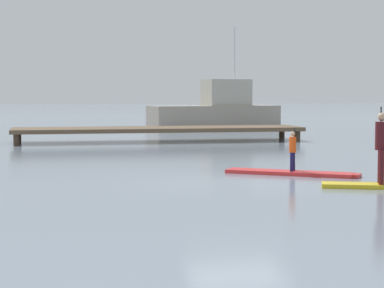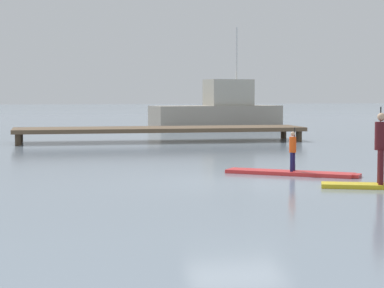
{
  "view_description": "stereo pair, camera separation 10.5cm",
  "coord_description": "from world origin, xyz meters",
  "px_view_note": "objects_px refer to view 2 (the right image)",
  "views": [
    {
      "loc": [
        -4.89,
        -18.24,
        2.29
      ],
      "look_at": [
        -0.81,
        1.77,
        0.85
      ],
      "focal_mm": 69.57,
      "sensor_mm": 36.0,
      "label": 1
    },
    {
      "loc": [
        -4.79,
        -18.27,
        2.29
      ],
      "look_at": [
        -0.81,
        1.77,
        0.85
      ],
      "focal_mm": 69.57,
      "sensor_mm": 36.0,
      "label": 2
    }
  ],
  "objects_px": {
    "fishing_boat_white_large": "(219,112)",
    "paddleboard_near": "(292,173)",
    "paddler_adult": "(381,143)",
    "paddler_child_solo": "(293,149)"
  },
  "relations": [
    {
      "from": "paddler_child_solo",
      "to": "paddler_adult",
      "type": "height_order",
      "value": "paddler_adult"
    },
    {
      "from": "paddleboard_near",
      "to": "paddler_adult",
      "type": "bearing_deg",
      "value": -70.09
    },
    {
      "from": "fishing_boat_white_large",
      "to": "paddler_adult",
      "type": "bearing_deg",
      "value": -95.53
    },
    {
      "from": "paddler_child_solo",
      "to": "paddler_adult",
      "type": "distance_m",
      "value": 3.33
    },
    {
      "from": "paddleboard_near",
      "to": "fishing_boat_white_large",
      "type": "relative_size",
      "value": 0.41
    },
    {
      "from": "paddler_adult",
      "to": "fishing_boat_white_large",
      "type": "height_order",
      "value": "fishing_boat_white_large"
    },
    {
      "from": "fishing_boat_white_large",
      "to": "paddleboard_near",
      "type": "bearing_deg",
      "value": -98.75
    },
    {
      "from": "paddler_adult",
      "to": "paddler_child_solo",
      "type": "bearing_deg",
      "value": 109.59
    },
    {
      "from": "paddleboard_near",
      "to": "fishing_boat_white_large",
      "type": "height_order",
      "value": "fishing_boat_white_large"
    },
    {
      "from": "paddler_child_solo",
      "to": "fishing_boat_white_large",
      "type": "bearing_deg",
      "value": 81.29
    }
  ]
}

